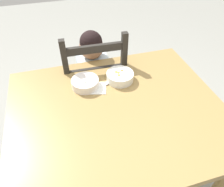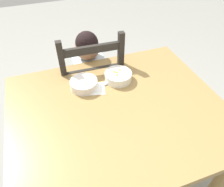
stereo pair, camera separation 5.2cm
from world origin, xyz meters
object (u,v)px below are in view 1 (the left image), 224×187
dining_chair (95,90)px  dining_table (117,122)px  child_figure (94,74)px  bowl_of_carrots (120,76)px  bowl_of_peas (85,83)px  spoon (108,82)px

dining_chair → dining_table: bearing=-87.2°
child_figure → bowl_of_carrots: (0.11, -0.29, 0.17)m
child_figure → bowl_of_peas: 0.35m
bowl_of_peas → bowl_of_carrots: size_ratio=0.98×
dining_chair → spoon: bearing=-83.3°
dining_table → bowl_of_peas: bowl_of_peas is taller
bowl_of_carrots → child_figure: bearing=110.2°
dining_table → bowl_of_peas: (-0.13, 0.23, 0.14)m
child_figure → dining_table: bearing=-87.5°
dining_table → bowl_of_carrots: size_ratio=6.95×
bowl_of_peas → spoon: size_ratio=1.29×
bowl_of_peas → spoon: (0.14, -0.00, -0.02)m
bowl_of_carrots → spoon: 0.08m
dining_table → child_figure: (-0.02, 0.52, -0.03)m
bowl_of_carrots → dining_chair: bearing=110.3°
dining_table → spoon: spoon is taller
dining_table → dining_chair: size_ratio=1.14×
child_figure → dining_chair: bearing=124.8°
dining_chair → bowl_of_peas: 0.46m
dining_table → child_figure: child_figure is taller
dining_chair → spoon: (0.04, -0.30, 0.31)m
dining_table → child_figure: 0.52m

